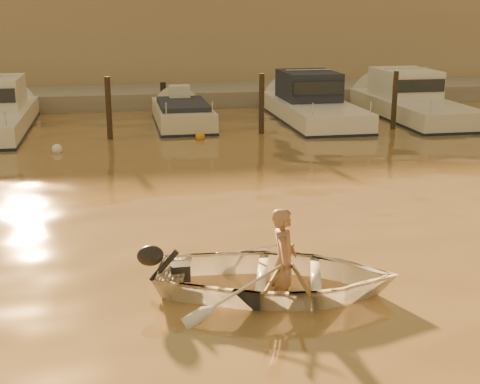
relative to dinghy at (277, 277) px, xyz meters
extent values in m
plane|color=brown|center=(-2.27, -1.27, -0.26)|extent=(160.00, 160.00, 0.00)
imported|color=white|center=(0.00, 0.00, 0.00)|extent=(4.19, 3.46, 0.75)
imported|color=#9C6D4E|center=(0.10, -0.03, 0.26)|extent=(0.54, 0.68, 1.64)
cylinder|color=brown|center=(0.24, -0.07, 0.16)|extent=(0.18, 2.10, 0.13)
cylinder|color=brown|center=(0.05, -0.01, 0.16)|extent=(0.95, 1.93, 0.13)
cylinder|color=#2D2319|center=(-2.47, 12.53, 0.64)|extent=(0.18, 0.18, 2.20)
cylinder|color=#2D2319|center=(2.53, 12.53, 0.64)|extent=(0.18, 0.18, 2.20)
cylinder|color=#2D2319|center=(7.23, 12.53, 0.64)|extent=(0.18, 0.18, 2.20)
sphere|color=white|center=(-4.01, 10.77, -0.16)|extent=(0.30, 0.30, 0.30)
sphere|color=orange|center=(0.37, 11.90, -0.16)|extent=(0.30, 0.30, 0.30)
sphere|color=white|center=(5.87, 11.76, -0.16)|extent=(0.30, 0.30, 0.30)
cube|color=gray|center=(-2.27, 20.23, -0.11)|extent=(52.00, 4.00, 1.00)
cube|color=#9E8466|center=(-2.27, 25.73, 2.14)|extent=(46.00, 7.00, 4.80)
camera|label=1|loc=(-2.28, -9.10, 4.00)|focal=50.00mm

